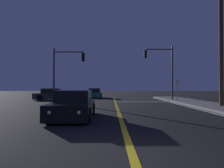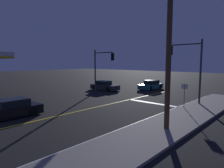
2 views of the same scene
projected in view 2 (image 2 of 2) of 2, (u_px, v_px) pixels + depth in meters
The scene contains 11 objects.
sidewalk_right at pixel (146, 136), 10.81m from camera, with size 3.20×34.60×0.15m, color gray.
lane_line_center at pixel (67, 114), 15.68m from camera, with size 0.20×32.68×0.01m, color gold.
lane_line_edge_right at pixel (120, 129), 12.06m from camera, with size 0.16×32.68×0.01m, color white.
stop_bar at pixel (153, 103), 19.74m from camera, with size 5.66×0.50×0.01m, color white.
car_distant_tail_charcoal at pixel (104, 86), 28.94m from camera, with size 4.42×1.92×1.34m.
car_mid_block_black at pixel (10, 109), 14.68m from camera, with size 1.99×4.54×1.34m.
car_side_waiting_teal at pixel (151, 85), 29.76m from camera, with size 1.90×4.30×1.34m.
traffic_signal_near_right at pixel (189, 62), 19.28m from camera, with size 3.26×0.28×6.14m.
traffic_signal_far_left at pixel (101, 65), 25.43m from camera, with size 3.32×0.28×5.61m.
utility_pole_right at pixel (169, 48), 11.36m from camera, with size 1.63×0.31×9.37m.
street_sign_corner at pixel (184, 92), 16.98m from camera, with size 0.56×0.06×2.23m.
Camera 2 is at (12.94, 0.67, 4.05)m, focal length 32.11 mm.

